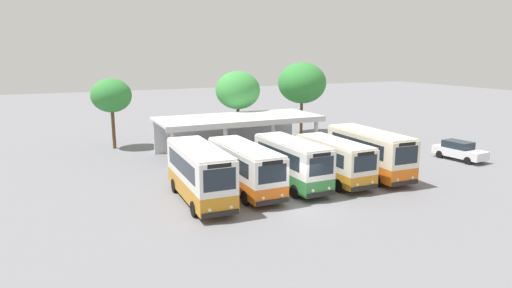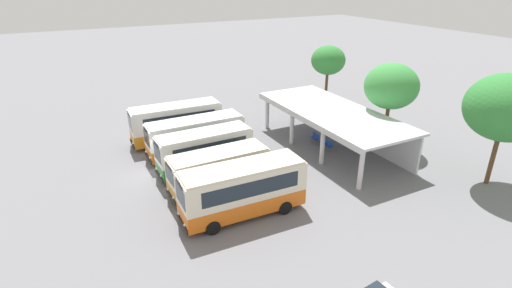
{
  "view_description": "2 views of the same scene",
  "coord_description": "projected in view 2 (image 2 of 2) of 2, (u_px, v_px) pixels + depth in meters",
  "views": [
    {
      "loc": [
        -13.22,
        -21.63,
        9.06
      ],
      "look_at": [
        0.25,
        7.45,
        2.43
      ],
      "focal_mm": 31.0,
      "sensor_mm": 36.0,
      "label": 1
    },
    {
      "loc": [
        26.78,
        -5.03,
        14.08
      ],
      "look_at": [
        1.95,
        7.82,
        1.76
      ],
      "focal_mm": 27.48,
      "sensor_mm": 36.0,
      "label": 2
    }
  ],
  "objects": [
    {
      "name": "waiting_chair_end_by_column",
      "position": [
        313.0,
        136.0,
        35.29
      ],
      "size": [
        0.45,
        0.45,
        0.86
      ],
      "color": "slate",
      "rests_on": "ground"
    },
    {
      "name": "waiting_chair_fourth_seat",
      "position": [
        326.0,
        143.0,
        33.81
      ],
      "size": [
        0.45,
        0.45,
        0.86
      ],
      "color": "slate",
      "rests_on": "ground"
    },
    {
      "name": "roadside_tree_east_of_canopy",
      "position": [
        506.0,
        108.0,
        26.17
      ],
      "size": [
        5.37,
        5.37,
        8.04
      ],
      "color": "brown",
      "rests_on": "ground"
    },
    {
      "name": "terminal_canopy",
      "position": [
        338.0,
        117.0,
        33.47
      ],
      "size": [
        14.76,
        6.17,
        3.4
      ],
      "color": "silver",
      "rests_on": "ground"
    },
    {
      "name": "city_bus_fifth_blue",
      "position": [
        243.0,
        189.0,
        24.04
      ],
      "size": [
        2.58,
        7.95,
        3.41
      ],
      "color": "black",
      "rests_on": "ground"
    },
    {
      "name": "city_bus_second_in_row",
      "position": [
        195.0,
        135.0,
        32.32
      ],
      "size": [
        2.4,
        8.1,
        3.11
      ],
      "color": "black",
      "rests_on": "ground"
    },
    {
      "name": "city_bus_nearest_orange",
      "position": [
        176.0,
        122.0,
        34.67
      ],
      "size": [
        2.51,
        8.03,
        3.45
      ],
      "color": "black",
      "rests_on": "ground"
    },
    {
      "name": "roadside_tree_behind_canopy",
      "position": [
        391.0,
        86.0,
        32.5
      ],
      "size": [
        4.47,
        4.47,
        7.28
      ],
      "color": "brown",
      "rests_on": "ground"
    },
    {
      "name": "city_bus_middle_cream",
      "position": [
        205.0,
        150.0,
        29.43
      ],
      "size": [
        2.38,
        7.28,
        3.25
      ],
      "color": "black",
      "rests_on": "ground"
    },
    {
      "name": "waiting_chair_second_from_end",
      "position": [
        317.0,
        138.0,
        34.77
      ],
      "size": [
        0.45,
        0.45,
        0.86
      ],
      "color": "slate",
      "rests_on": "ground"
    },
    {
      "name": "waiting_chair_middle_seat",
      "position": [
        322.0,
        141.0,
        34.31
      ],
      "size": [
        0.45,
        0.45,
        0.86
      ],
      "color": "slate",
      "rests_on": "ground"
    },
    {
      "name": "city_bus_fourth_amber",
      "position": [
        219.0,
        170.0,
        26.7
      ],
      "size": [
        2.42,
        6.98,
        3.02
      ],
      "color": "black",
      "rests_on": "ground"
    },
    {
      "name": "roadside_tree_west_of_canopy",
      "position": [
        328.0,
        60.0,
        43.34
      ],
      "size": [
        3.77,
        3.77,
        6.72
      ],
      "color": "brown",
      "rests_on": "ground"
    },
    {
      "name": "waiting_chair_fifth_seat",
      "position": [
        330.0,
        146.0,
        33.29
      ],
      "size": [
        0.45,
        0.45,
        0.86
      ],
      "color": "slate",
      "rests_on": "ground"
    },
    {
      "name": "ground_plane",
      "position": [
        152.0,
        175.0,
        29.56
      ],
      "size": [
        180.0,
        180.0,
        0.0
      ],
      "primitive_type": "plane",
      "color": "slate"
    }
  ]
}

